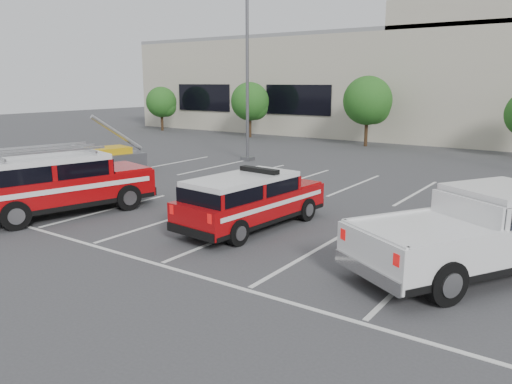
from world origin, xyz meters
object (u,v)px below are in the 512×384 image
convention_building (480,78)px  light_pole_left (247,68)px  fire_chief_suv (250,204)px  tree_left (251,103)px  utility_rig (106,162)px  tree_mid_left (369,102)px  ladder_suv (59,187)px  white_pickup (483,239)px  tree_far_left (162,103)px

convention_building → light_pole_left: size_ratio=5.86×
light_pole_left → fire_chief_suv: size_ratio=1.92×
tree_left → utility_rig: tree_left is taller
convention_building → fire_chief_suv: convention_building is taller
tree_mid_left → ladder_suv: size_ratio=0.78×
tree_left → white_pickup: tree_left is taller
fire_chief_suv → utility_rig: bearing=167.7°
convention_building → fire_chief_suv: 31.02m
tree_mid_left → fire_chief_suv: size_ratio=0.91×
tree_left → fire_chief_suv: size_ratio=0.83×
convention_building → tree_far_left: convention_building is taller
light_pole_left → fire_chief_suv: light_pole_left is taller
tree_left → tree_mid_left: size_ratio=0.91×
ladder_suv → utility_rig: 7.80m
utility_rig → convention_building: bearing=82.0°
light_pole_left → utility_rig: light_pole_left is taller
convention_building → white_pickup: bearing=-78.1°
tree_far_left → tree_left: 10.00m
tree_mid_left → white_pickup: tree_mid_left is taller
tree_mid_left → light_pole_left: 10.73m
tree_mid_left → fire_chief_suv: tree_mid_left is taller
tree_far_left → white_pickup: tree_far_left is taller
tree_far_left → tree_left: bearing=0.0°
tree_mid_left → fire_chief_suv: bearing=-76.8°
tree_left → tree_far_left: bearing=-180.0°
fire_chief_suv → tree_left: bearing=130.7°
white_pickup → utility_rig: bearing=-159.9°
tree_mid_left → convention_building: bearing=62.6°
tree_mid_left → utility_rig: tree_mid_left is taller
convention_building → tree_left: convention_building is taller
tree_left → fire_chief_suv: bearing=-54.6°
tree_mid_left → ladder_suv: 23.46m
tree_far_left → ladder_suv: 29.85m
tree_left → white_pickup: (21.56, -20.75, -1.97)m
convention_building → tree_left: size_ratio=13.58×
convention_building → tree_left: bearing=-146.9°
tree_mid_left → tree_far_left: bearing=-180.0°
tree_far_left → tree_mid_left: bearing=0.0°
convention_building → white_pickup: (6.47, -30.57, -3.91)m
tree_mid_left → ladder_suv: (-1.43, -23.32, -2.12)m
fire_chief_suv → ladder_suv: size_ratio=0.86×
white_pickup → ladder_suv: ladder_suv is taller
tree_far_left → white_pickup: bearing=-33.3°
tree_left → light_pole_left: size_ratio=0.43×
tree_mid_left → fire_chief_suv: (4.90, -20.95, -2.29)m
tree_left → utility_rig: size_ratio=1.23×
tree_far_left → light_pole_left: size_ratio=0.39×
fire_chief_suv → ladder_suv: (-6.33, -2.38, 0.17)m
tree_mid_left → tree_left: bearing=-180.0°
tree_mid_left → white_pickup: bearing=-60.9°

